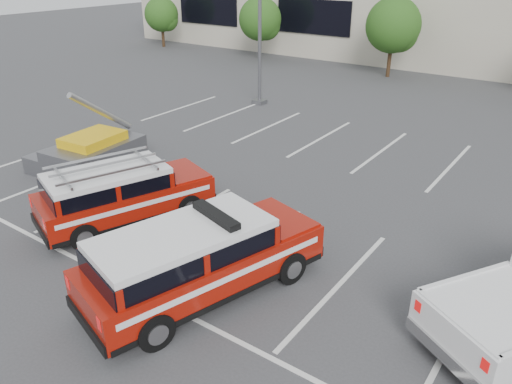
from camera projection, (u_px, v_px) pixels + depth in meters
ground at (246, 251)px, 13.15m from camera, size 120.00×120.00×0.00m
stall_markings at (327, 191)px, 16.46m from camera, size 23.00×15.00×0.01m
tree_far_left at (163, 16)px, 41.34m from camera, size 2.77×2.77×3.99m
tree_left at (261, 21)px, 35.99m from camera, size 3.07×3.07×4.42m
tree_mid_left at (395, 27)px, 30.63m from camera, size 3.37×3.37×4.85m
fire_chief_suv at (200, 264)px, 11.17m from camera, size 3.48×5.89×1.95m
ladder_suv at (123, 198)px, 14.29m from camera, size 3.44×5.17×1.90m
utility_rig at (92, 154)px, 17.91m from camera, size 3.00×3.69×2.98m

